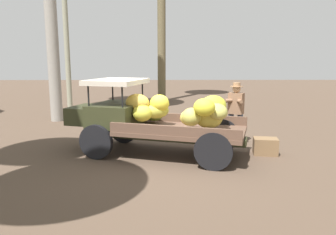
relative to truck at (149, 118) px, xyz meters
name	(u,v)px	position (x,y,z in m)	size (l,w,h in m)	color
ground_plane	(163,153)	(-0.34, -0.06, -0.92)	(60.00, 60.00, 0.00)	brown
truck	(149,118)	(0.00, 0.00, 0.00)	(4.66, 2.78, 1.86)	#30321C
farmer	(236,109)	(-2.35, -0.86, 0.07)	(0.58, 0.55, 1.73)	#455269
wooden_crate	(265,146)	(-2.91, 0.13, -0.71)	(0.59, 0.41, 0.42)	brown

